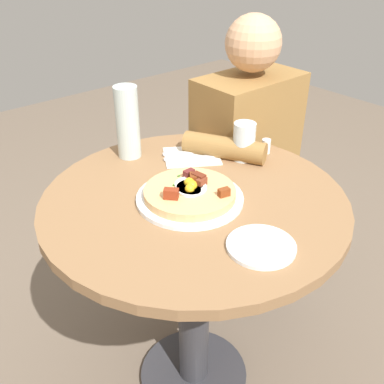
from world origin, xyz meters
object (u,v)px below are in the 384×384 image
(water_bottle, at_px, (128,122))
(dining_table, at_px, (194,249))
(pizza_plate, at_px, (190,198))
(person_seated, at_px, (243,183))
(knife, at_px, (191,152))
(water_glass, at_px, (244,141))
(salt_shaker, at_px, (266,146))
(breakfast_pizza, at_px, (190,192))
(fork, at_px, (193,157))
(bread_plate, at_px, (261,246))

(water_bottle, bearing_deg, dining_table, 88.92)
(pizza_plate, height_order, water_bottle, water_bottle)
(person_seated, height_order, knife, person_seated)
(knife, xyz_separation_m, water_bottle, (0.15, -0.12, 0.11))
(pizza_plate, relative_size, water_glass, 2.41)
(water_bottle, relative_size, salt_shaker, 4.90)
(person_seated, bearing_deg, water_bottle, -8.13)
(salt_shaker, bearing_deg, breakfast_pizza, 9.37)
(person_seated, relative_size, fork, 6.31)
(fork, bearing_deg, bread_plate, -78.71)
(person_seated, xyz_separation_m, salt_shaker, (0.12, 0.20, 0.27))
(pizza_plate, relative_size, breakfast_pizza, 1.17)
(breakfast_pizza, relative_size, salt_shaker, 5.33)
(water_bottle, bearing_deg, knife, 142.54)
(dining_table, relative_size, water_glass, 7.00)
(breakfast_pizza, distance_m, knife, 0.27)
(person_seated, distance_m, bread_plate, 0.76)
(dining_table, bearing_deg, fork, -129.35)
(breakfast_pizza, xyz_separation_m, water_bottle, (-0.02, -0.32, 0.09))
(bread_plate, relative_size, fork, 0.89)
(dining_table, height_order, water_glass, water_glass)
(bread_plate, bearing_deg, breakfast_pizza, -91.99)
(fork, distance_m, salt_shaker, 0.24)
(dining_table, bearing_deg, bread_plate, 84.00)
(person_seated, distance_m, breakfast_pizza, 0.62)
(pizza_plate, xyz_separation_m, water_glass, (-0.28, -0.08, 0.05))
(knife, bearing_deg, dining_table, -96.06)
(bread_plate, bearing_deg, salt_shaker, -139.52)
(dining_table, distance_m, knife, 0.32)
(knife, height_order, salt_shaker, salt_shaker)
(knife, bearing_deg, salt_shaker, -5.35)
(bread_plate, xyz_separation_m, salt_shaker, (-0.38, -0.32, 0.02))
(knife, distance_m, water_bottle, 0.22)
(dining_table, bearing_deg, breakfast_pizza, 16.76)
(salt_shaker, bearing_deg, water_glass, -11.16)
(dining_table, xyz_separation_m, breakfast_pizza, (0.02, 0.01, 0.21))
(dining_table, distance_m, person_seated, 0.54)
(water_bottle, distance_m, salt_shaker, 0.44)
(bread_plate, height_order, fork, bread_plate)
(knife, bearing_deg, person_seated, 41.51)
(knife, xyz_separation_m, salt_shaker, (-0.19, 0.15, 0.02))
(fork, bearing_deg, dining_table, -97.05)
(water_bottle, bearing_deg, person_seated, 171.87)
(breakfast_pizza, distance_m, water_glass, 0.29)
(bread_plate, height_order, water_bottle, water_bottle)
(water_glass, distance_m, salt_shaker, 0.09)
(bread_plate, xyz_separation_m, water_glass, (-0.29, -0.34, 0.05))
(dining_table, xyz_separation_m, pizza_plate, (0.02, 0.01, 0.19))
(bread_plate, bearing_deg, dining_table, -96.00)
(pizza_plate, xyz_separation_m, breakfast_pizza, (-0.00, -0.00, 0.02))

